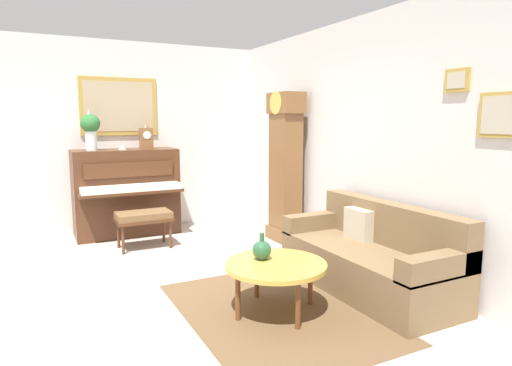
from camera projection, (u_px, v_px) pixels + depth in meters
name	position (u px, v px, depth m)	size (l,w,h in m)	color
ground_plane	(152.00, 292.00, 4.44)	(6.40, 6.00, 0.10)	#B2A899
wall_left	(105.00, 137.00, 6.52)	(0.13, 4.90, 2.80)	silver
wall_back	(348.00, 142.00, 5.30)	(5.30, 0.13, 2.80)	silver
area_rug	(275.00, 311.00, 3.87)	(2.10, 1.50, 0.01)	brown
piano	(127.00, 192.00, 6.40)	(0.87, 1.44, 1.24)	#4C2B19
piano_bench	(144.00, 218.00, 5.73)	(0.42, 0.70, 0.48)	#4C2B19
grandfather_clock	(285.00, 171.00, 6.04)	(0.52, 0.34, 2.03)	brown
couch	(371.00, 258.00, 4.37)	(1.90, 0.80, 0.84)	brown
coffee_table	(276.00, 266.00, 3.81)	(0.88, 0.88, 0.44)	gold
mantel_clock	(146.00, 137.00, 6.43)	(0.13, 0.18, 0.38)	brown
flower_vase	(90.00, 127.00, 6.07)	(0.26, 0.26, 0.58)	silver
teacup	(123.00, 148.00, 6.23)	(0.12, 0.12, 0.06)	white
green_jug	(262.00, 250.00, 3.89)	(0.17, 0.17, 0.24)	#234C33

